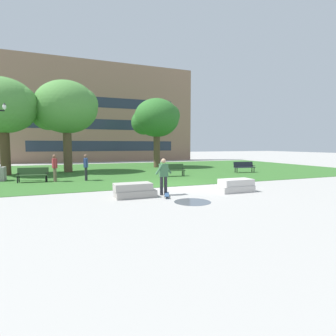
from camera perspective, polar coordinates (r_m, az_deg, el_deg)
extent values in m
plane|color=#A3A09B|center=(14.79, 1.62, -4.07)|extent=(140.00, 140.00, 0.00)
cube|color=#336628|center=(24.24, -7.61, -0.53)|extent=(40.00, 20.00, 0.02)
cube|color=#9E9991|center=(11.90, -7.13, -5.55)|extent=(1.80, 0.90, 0.32)
cube|color=#A6A098|center=(11.82, -7.68, -4.06)|extent=(1.66, 0.83, 0.32)
cube|color=#BCB7B2|center=(13.57, 14.37, -4.36)|extent=(1.80, 0.90, 0.32)
cube|color=beige|center=(13.55, 14.58, -3.01)|extent=(1.66, 0.83, 0.32)
cylinder|color=#28282D|center=(12.32, -0.52, -3.88)|extent=(0.15, 0.15, 0.86)
cylinder|color=#28282D|center=(12.27, -1.42, -3.92)|extent=(0.15, 0.15, 0.86)
cube|color=#3D7047|center=(12.20, -0.98, -0.51)|extent=(0.42, 0.27, 0.60)
cylinder|color=#3D7047|center=(12.41, -0.06, -0.10)|extent=(0.39, 0.13, 0.52)
cylinder|color=#3D7047|center=(11.99, -1.92, -0.28)|extent=(0.39, 0.13, 0.52)
sphere|color=tan|center=(12.17, -0.98, 1.55)|extent=(0.22, 0.22, 0.22)
cube|color=#2D4C75|center=(11.86, -0.26, -5.91)|extent=(0.47, 0.82, 0.02)
cube|color=#2D4C75|center=(11.41, -0.26, -6.24)|extent=(0.23, 0.18, 0.06)
cube|color=#2D4C75|center=(12.30, -0.26, -5.43)|extent=(0.23, 0.18, 0.06)
cylinder|color=silver|center=(11.66, 0.28, -6.40)|extent=(0.05, 0.06, 0.06)
cylinder|color=silver|center=(11.66, -0.80, -6.40)|extent=(0.05, 0.06, 0.06)
cylinder|color=silver|center=(12.09, 0.26, -5.99)|extent=(0.05, 0.06, 0.06)
cylinder|color=silver|center=(12.09, -0.78, -5.99)|extent=(0.05, 0.06, 0.06)
cylinder|color=#47515B|center=(10.92, 5.35, -7.34)|extent=(1.52, 1.52, 0.01)
cube|color=#1E232D|center=(23.03, 16.35, 0.14)|extent=(1.84, 0.65, 0.05)
cube|color=#1E232D|center=(23.22, 16.05, 0.76)|extent=(1.80, 0.33, 0.46)
cube|color=black|center=(22.60, 14.53, 0.40)|extent=(0.11, 0.40, 0.04)
cube|color=black|center=(23.46, 18.12, 0.48)|extent=(0.11, 0.40, 0.04)
cylinder|color=black|center=(22.51, 14.80, -0.52)|extent=(0.07, 0.07, 0.41)
cylinder|color=black|center=(23.33, 18.23, -0.42)|extent=(0.07, 0.07, 0.41)
cylinder|color=black|center=(22.79, 14.40, -0.45)|extent=(0.07, 0.07, 0.41)
cylinder|color=black|center=(23.60, 17.81, -0.35)|extent=(0.07, 0.07, 0.41)
cube|color=#284723|center=(19.39, 1.12, -0.53)|extent=(1.82, 0.54, 0.05)
cube|color=#284723|center=(19.61, 0.88, 0.20)|extent=(1.80, 0.22, 0.46)
cube|color=black|center=(19.13, -1.25, -0.25)|extent=(0.08, 0.40, 0.04)
cube|color=black|center=(19.67, 3.43, -0.11)|extent=(0.08, 0.40, 0.04)
cylinder|color=black|center=(19.02, -1.00, -1.35)|extent=(0.07, 0.07, 0.41)
cylinder|color=black|center=(19.55, 3.49, -1.18)|extent=(0.07, 0.07, 0.41)
cylinder|color=black|center=(19.32, -1.28, -1.25)|extent=(0.07, 0.07, 0.41)
cylinder|color=black|center=(19.84, 3.15, -1.09)|extent=(0.07, 0.07, 0.41)
cube|color=#284723|center=(18.36, -27.44, -1.41)|extent=(1.84, 0.66, 0.05)
cube|color=#284723|center=(18.58, -27.29, -0.62)|extent=(1.80, 0.35, 0.46)
cube|color=black|center=(18.56, -29.98, -1.08)|extent=(0.11, 0.40, 0.04)
cube|color=black|center=(18.17, -24.88, -0.99)|extent=(0.11, 0.40, 0.04)
cylinder|color=black|center=(18.43, -29.95, -2.22)|extent=(0.07, 0.07, 0.41)
cylinder|color=black|center=(18.06, -25.05, -2.16)|extent=(0.07, 0.07, 0.41)
cylinder|color=black|center=(18.73, -29.68, -2.10)|extent=(0.07, 0.07, 0.41)
cylinder|color=black|center=(18.37, -24.87, -2.04)|extent=(0.07, 0.07, 0.41)
ellipsoid|color=white|center=(20.14, -32.06, 11.22)|extent=(0.22, 0.22, 0.36)
cone|color=black|center=(20.16, -32.08, 11.77)|extent=(0.20, 0.20, 0.13)
cylinder|color=brown|center=(27.37, -2.45, 4.20)|extent=(0.67, 0.67, 3.85)
ellipsoid|color=#2D6B28|center=(27.51, -2.48, 10.87)|extent=(4.63, 4.63, 3.94)
sphere|color=#2D6B28|center=(27.53, -5.34, 9.88)|extent=(2.55, 2.55, 2.55)
sphere|color=#2D6B28|center=(27.50, 0.17, 11.36)|extent=(2.32, 2.32, 2.32)
cylinder|color=#4C3823|center=(23.76, -31.93, 3.46)|extent=(0.69, 0.69, 3.97)
ellipsoid|color=#4C893D|center=(23.94, -32.31, 11.45)|extent=(4.91, 4.91, 4.18)
sphere|color=#4C893D|center=(23.30, -29.54, 12.39)|extent=(2.46, 2.46, 2.46)
cylinder|color=brown|center=(24.15, -21.02, 4.05)|extent=(0.70, 0.70, 4.10)
ellipsoid|color=#4C893D|center=(24.36, -21.28, 12.25)|extent=(5.20, 5.20, 4.42)
sphere|color=#4C893D|center=(24.84, -24.60, 10.78)|extent=(2.86, 2.86, 2.86)
sphere|color=#4C893D|center=(23.92, -18.11, 13.11)|extent=(2.60, 2.60, 2.60)
cylinder|color=brown|center=(18.03, -23.31, -1.40)|extent=(0.15, 0.15, 0.86)
cylinder|color=brown|center=(18.22, -23.45, -1.34)|extent=(0.15, 0.15, 0.86)
cube|color=maroon|center=(18.06, -23.46, 0.94)|extent=(0.33, 0.45, 0.60)
cylinder|color=maroon|center=(17.81, -23.28, 0.97)|extent=(0.12, 0.13, 0.55)
cylinder|color=maroon|center=(18.31, -23.64, 1.05)|extent=(0.12, 0.13, 0.55)
sphere|color=brown|center=(18.04, -23.51, 2.33)|extent=(0.22, 0.22, 0.22)
cylinder|color=#28282D|center=(18.05, -17.37, -1.21)|extent=(0.15, 0.15, 0.86)
cylinder|color=#28282D|center=(17.85, -17.44, -1.28)|extent=(0.15, 0.15, 0.86)
cube|color=#334784|center=(17.89, -17.46, 1.08)|extent=(0.31, 0.44, 0.60)
cylinder|color=#334784|center=(18.17, -17.38, 1.22)|extent=(0.13, 0.17, 0.56)
cylinder|color=#334784|center=(17.60, -17.56, 1.10)|extent=(0.13, 0.17, 0.56)
sphere|color=brown|center=(17.86, -17.50, 2.49)|extent=(0.22, 0.22, 0.22)
cube|color=#8E6B56|center=(38.57, -13.73, 11.68)|extent=(26.47, 1.00, 13.81)
cube|color=#232D3D|center=(37.79, -13.48, 4.67)|extent=(19.85, 0.03, 1.40)
cube|color=#232D3D|center=(37.89, -13.57, 9.21)|extent=(19.85, 0.03, 1.40)
cube|color=#232D3D|center=(38.24, -13.67, 13.70)|extent=(19.85, 0.03, 1.40)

